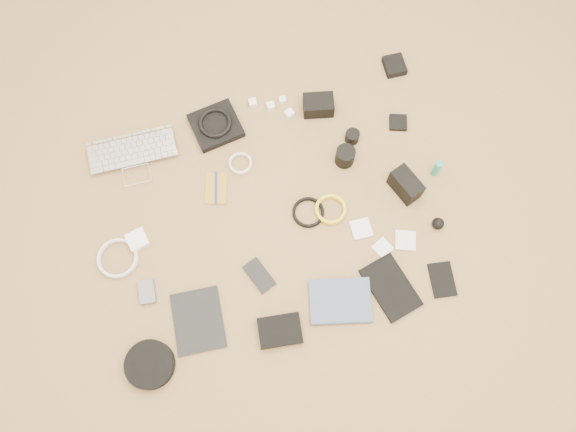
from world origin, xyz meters
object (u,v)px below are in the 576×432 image
object	(u,v)px
headphone_case	(150,365)
paperback	(342,324)
dslr_camera	(318,105)
tablet	(198,321)
laptop	(135,162)
phone	(259,275)

from	to	relation	value
headphone_case	paperback	size ratio (longest dim) A/B	0.77
dslr_camera	paperback	distance (m)	0.88
tablet	laptop	bearing A→B (deg)	102.54
phone	headphone_case	world-z (taller)	headphone_case
tablet	headphone_case	world-z (taller)	headphone_case
phone	laptop	bearing A→B (deg)	100.56
laptop	paperback	size ratio (longest dim) A/B	1.57
laptop	tablet	world-z (taller)	laptop
dslr_camera	tablet	bearing A→B (deg)	-121.22
laptop	phone	xyz separation A→B (m)	(0.35, -0.58, -0.01)
headphone_case	tablet	bearing A→B (deg)	27.75
laptop	phone	bearing A→B (deg)	-56.94
dslr_camera	headphone_case	xyz separation A→B (m)	(-0.87, -0.80, -0.01)
phone	headphone_case	xyz separation A→B (m)	(-0.45, -0.20, 0.02)
tablet	headphone_case	distance (m)	0.22
laptop	tablet	bearing A→B (deg)	-80.14
laptop	dslr_camera	xyz separation A→B (m)	(0.77, 0.02, 0.02)
phone	dslr_camera	bearing A→B (deg)	34.71
paperback	tablet	bearing A→B (deg)	86.06
dslr_camera	paperback	xyz separation A→B (m)	(-0.18, -0.86, -0.02)
headphone_case	paperback	bearing A→B (deg)	-4.90
tablet	phone	distance (m)	0.27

